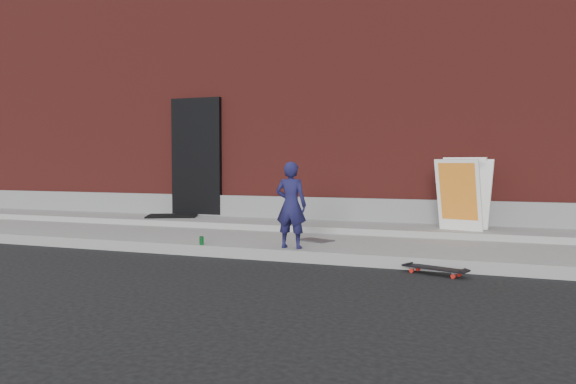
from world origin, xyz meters
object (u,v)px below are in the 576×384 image
at_px(skateboard, 435,269).
at_px(pizza_sign, 464,194).
at_px(child, 291,205).
at_px(soda_can, 202,241).

height_order(skateboard, pizza_sign, pizza_sign).
bearing_deg(child, soda_can, 6.22).
xyz_separation_m(child, soda_can, (-1.25, -0.15, -0.51)).
bearing_deg(soda_can, child, 6.86).
relative_size(skateboard, soda_can, 6.52).
bearing_deg(child, skateboard, 168.02).
height_order(child, pizza_sign, pizza_sign).
height_order(skateboard, soda_can, soda_can).
bearing_deg(skateboard, soda_can, 175.85).
height_order(child, skateboard, child).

